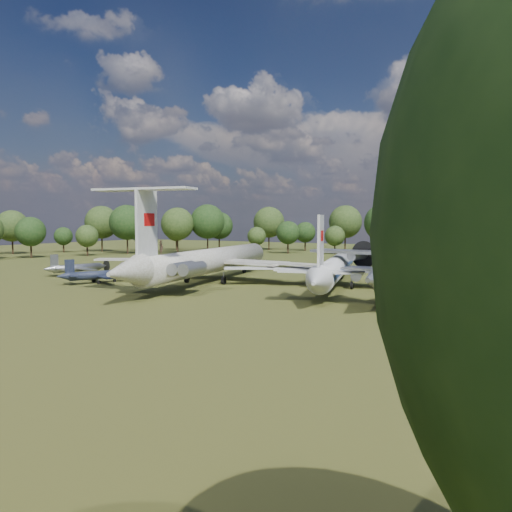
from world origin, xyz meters
The scene contains 7 objects.
ground centered at (0.00, 0.00, 0.00)m, with size 300.00×300.00×0.00m, color #2B4115.
il62_airliner centered at (0.69, 3.53, 2.82)m, with size 44.25×57.52×5.64m, color silver, non-canonical shape.
tu104_jet centered at (21.12, 7.34, 2.32)m, with size 34.78×46.37×4.64m, color silver, non-canonical shape.
an12_transport centered at (36.13, 6.17, 2.84)m, with size 38.62×43.16×5.68m, color gray, non-canonical shape.
small_prop_west centered at (-14.55, -6.99, 1.03)m, with size 10.27×14.01×2.05m, color black, non-canonical shape.
small_prop_northwest centered at (-27.80, 0.00, 1.02)m, with size 10.24×13.97×2.05m, color #A2A5A9, non-canonical shape.
person_on_il62 centered at (3.49, -12.02, 6.62)m, with size 0.71×0.47×1.96m, color #8A6246.
Camera 1 is at (49.08, -64.27, 10.18)m, focal length 35.00 mm.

